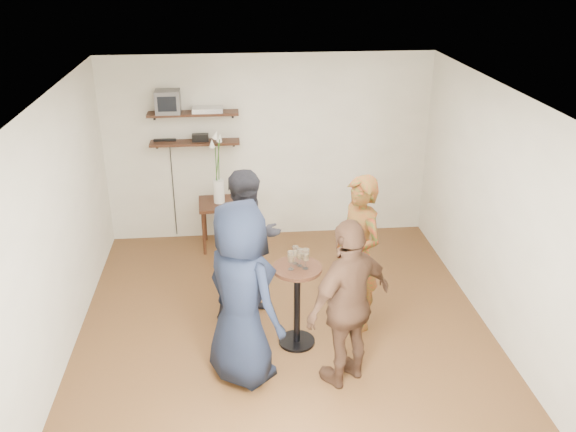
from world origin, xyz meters
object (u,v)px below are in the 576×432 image
at_px(person_plaid, 358,254).
at_px(person_navy, 241,294).
at_px(crt_monitor, 168,101).
at_px(radio, 200,138).
at_px(drinks_table, 297,295).
at_px(dvd_deck, 208,110).
at_px(person_brown, 349,304).
at_px(side_table, 220,210).
at_px(person_dark, 249,246).

relative_size(person_plaid, person_navy, 0.95).
bearing_deg(crt_monitor, radio, 0.00).
distance_m(radio, drinks_table, 2.96).
relative_size(dvd_deck, person_brown, 0.24).
relative_size(dvd_deck, person_navy, 0.22).
bearing_deg(person_plaid, crt_monitor, -161.49).
bearing_deg(dvd_deck, side_table, -67.54).
xyz_separation_m(drinks_table, person_plaid, (0.69, 0.30, 0.28)).
relative_size(radio, side_table, 0.33).
bearing_deg(drinks_table, person_brown, -56.46).
height_order(drinks_table, person_plaid, person_plaid).
xyz_separation_m(crt_monitor, radio, (0.39, 0.00, -0.50)).
bearing_deg(radio, person_dark, -74.38).
xyz_separation_m(dvd_deck, side_table, (0.10, -0.25, -1.34)).
bearing_deg(person_dark, crt_monitor, 77.19).
xyz_separation_m(radio, person_brown, (1.44, -3.24, -0.67)).
bearing_deg(dvd_deck, person_dark, -77.48).
distance_m(dvd_deck, person_navy, 3.26).
distance_m(side_table, person_dark, 1.84).
distance_m(person_navy, person_brown, 1.00).
bearing_deg(person_brown, person_dark, -87.71).
bearing_deg(crt_monitor, person_navy, -74.72).
height_order(person_navy, person_brown, person_navy).
relative_size(drinks_table, person_navy, 0.50).
height_order(crt_monitor, dvd_deck, crt_monitor).
xyz_separation_m(crt_monitor, person_dark, (0.96, -2.03, -1.14)).
height_order(dvd_deck, person_dark, dvd_deck).
bearing_deg(side_table, drinks_table, -71.12).
bearing_deg(person_navy, dvd_deck, -33.68).
distance_m(drinks_table, person_navy, 0.82).
bearing_deg(person_plaid, side_table, -167.91).
relative_size(side_table, person_brown, 0.40).
bearing_deg(side_table, dvd_deck, 112.46).
relative_size(drinks_table, person_plaid, 0.53).
height_order(drinks_table, person_dark, person_dark).
relative_size(crt_monitor, person_dark, 0.18).
bearing_deg(person_navy, radio, -31.56).
bearing_deg(person_navy, side_table, -35.18).
distance_m(dvd_deck, person_plaid, 2.99).
distance_m(person_dark, person_navy, 1.08).
relative_size(dvd_deck, drinks_table, 0.44).
xyz_separation_m(dvd_deck, radio, (-0.12, 0.00, -0.38)).
bearing_deg(crt_monitor, side_table, -22.06).
distance_m(dvd_deck, radio, 0.40).
height_order(dvd_deck, drinks_table, dvd_deck).
bearing_deg(crt_monitor, drinks_table, -61.50).
height_order(dvd_deck, radio, dvd_deck).
bearing_deg(person_plaid, person_dark, -127.84).
bearing_deg(person_dark, side_table, 62.95).
height_order(side_table, person_dark, person_dark).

